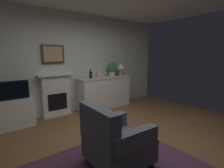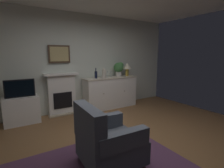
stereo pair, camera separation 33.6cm
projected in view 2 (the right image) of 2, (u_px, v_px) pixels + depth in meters
ground_plane at (130, 147)px, 3.04m from camera, size 6.07×4.77×0.10m
wall_rear at (80, 63)px, 4.78m from camera, size 6.07×0.06×2.69m
fireplace_unit at (62, 94)px, 4.52m from camera, size 0.87×0.30×1.10m
framed_picture at (59, 54)px, 4.38m from camera, size 0.55×0.04×0.45m
sideboard_cabinet at (110, 92)px, 5.10m from camera, size 1.63×0.49×0.92m
table_lamp at (127, 67)px, 5.29m from camera, size 0.26×0.26×0.40m
wine_bottle at (96, 75)px, 4.75m from camera, size 0.08×0.08×0.29m
wine_glass_left at (107, 73)px, 4.99m from camera, size 0.07×0.07×0.16m
wine_glass_center at (111, 73)px, 5.02m from camera, size 0.07×0.07×0.16m
vase_decorative at (104, 73)px, 4.84m from camera, size 0.11×0.11×0.28m
tv_cabinet at (22, 110)px, 3.92m from camera, size 0.75×0.42×0.63m
tv_set at (20, 88)px, 3.81m from camera, size 0.62×0.07×0.40m
potted_plant_small at (119, 68)px, 5.19m from camera, size 0.30×0.30×0.43m
armchair at (107, 141)px, 2.37m from camera, size 0.84×0.81×0.92m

